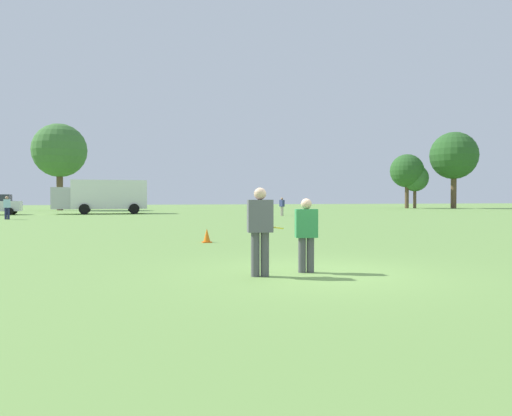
{
  "coord_description": "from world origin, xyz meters",
  "views": [
    {
      "loc": [
        -3.79,
        -9.29,
        1.54
      ],
      "look_at": [
        -0.65,
        2.09,
        1.29
      ],
      "focal_mm": 34.56,
      "sensor_mm": 36.0,
      "label": 1
    }
  ],
  "objects_px": {
    "player_defender": "(306,231)",
    "traffic_cone": "(207,236)",
    "box_truck": "(103,195)",
    "bystander_far_jogger": "(7,206)",
    "frisbee": "(277,228)",
    "player_thrower": "(260,226)",
    "bystander_field_marshal": "(282,205)"
  },
  "relations": [
    {
      "from": "player_defender",
      "to": "traffic_cone",
      "type": "distance_m",
      "value": 7.29
    },
    {
      "from": "box_truck",
      "to": "bystander_far_jogger",
      "type": "distance_m",
      "value": 12.42
    },
    {
      "from": "player_defender",
      "to": "bystander_far_jogger",
      "type": "relative_size",
      "value": 0.93
    },
    {
      "from": "frisbee",
      "to": "traffic_cone",
      "type": "relative_size",
      "value": 0.56
    },
    {
      "from": "player_thrower",
      "to": "frisbee",
      "type": "height_order",
      "value": "player_thrower"
    },
    {
      "from": "player_thrower",
      "to": "player_defender",
      "type": "height_order",
      "value": "player_thrower"
    },
    {
      "from": "player_thrower",
      "to": "player_defender",
      "type": "bearing_deg",
      "value": 12.56
    },
    {
      "from": "box_truck",
      "to": "player_defender",
      "type": "bearing_deg",
      "value": -82.33
    },
    {
      "from": "traffic_cone",
      "to": "bystander_far_jogger",
      "type": "height_order",
      "value": "bystander_far_jogger"
    },
    {
      "from": "player_thrower",
      "to": "bystander_field_marshal",
      "type": "xyz_separation_m",
      "value": [
        10.46,
        30.01,
        -0.1
      ]
    },
    {
      "from": "bystander_far_jogger",
      "to": "bystander_field_marshal",
      "type": "xyz_separation_m",
      "value": [
        20.77,
        1.24,
        -0.05
      ]
    },
    {
      "from": "player_thrower",
      "to": "player_defender",
      "type": "distance_m",
      "value": 1.09
    },
    {
      "from": "traffic_cone",
      "to": "box_truck",
      "type": "height_order",
      "value": "box_truck"
    },
    {
      "from": "player_thrower",
      "to": "bystander_field_marshal",
      "type": "distance_m",
      "value": 31.78
    },
    {
      "from": "player_defender",
      "to": "bystander_far_jogger",
      "type": "distance_m",
      "value": 30.72
    },
    {
      "from": "player_defender",
      "to": "bystander_field_marshal",
      "type": "relative_size",
      "value": 0.98
    },
    {
      "from": "player_defender",
      "to": "traffic_cone",
      "type": "height_order",
      "value": "player_defender"
    },
    {
      "from": "traffic_cone",
      "to": "bystander_field_marshal",
      "type": "height_order",
      "value": "bystander_field_marshal"
    },
    {
      "from": "player_defender",
      "to": "traffic_cone",
      "type": "relative_size",
      "value": 3.17
    },
    {
      "from": "player_defender",
      "to": "box_truck",
      "type": "relative_size",
      "value": 0.18
    },
    {
      "from": "box_truck",
      "to": "bystander_far_jogger",
      "type": "xyz_separation_m",
      "value": [
        -6.07,
        -10.81,
        -0.83
      ]
    },
    {
      "from": "box_truck",
      "to": "bystander_field_marshal",
      "type": "xyz_separation_m",
      "value": [
        14.71,
        -9.57,
        -0.88
      ]
    },
    {
      "from": "frisbee",
      "to": "traffic_cone",
      "type": "distance_m",
      "value": 7.5
    },
    {
      "from": "player_thrower",
      "to": "traffic_cone",
      "type": "height_order",
      "value": "player_thrower"
    },
    {
      "from": "box_truck",
      "to": "bystander_far_jogger",
      "type": "height_order",
      "value": "box_truck"
    },
    {
      "from": "bystander_far_jogger",
      "to": "traffic_cone",
      "type": "bearing_deg",
      "value": -63.7
    },
    {
      "from": "player_thrower",
      "to": "box_truck",
      "type": "distance_m",
      "value": 39.82
    },
    {
      "from": "bystander_field_marshal",
      "to": "box_truck",
      "type": "bearing_deg",
      "value": 146.95
    },
    {
      "from": "player_defender",
      "to": "box_truck",
      "type": "xyz_separation_m",
      "value": [
        -5.3,
        39.35,
        0.9
      ]
    },
    {
      "from": "traffic_cone",
      "to": "bystander_far_jogger",
      "type": "bearing_deg",
      "value": 116.3
    },
    {
      "from": "traffic_cone",
      "to": "player_defender",
      "type": "bearing_deg",
      "value": -83.47
    },
    {
      "from": "bystander_field_marshal",
      "to": "player_defender",
      "type": "bearing_deg",
      "value": -107.54
    }
  ]
}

